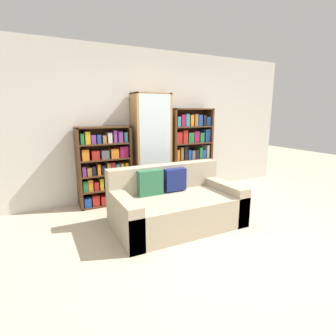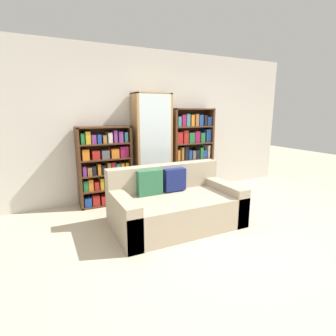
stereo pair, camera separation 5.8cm
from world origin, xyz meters
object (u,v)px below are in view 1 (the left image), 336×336
at_px(display_cabinet, 151,148).
at_px(wine_bottle, 182,195).
at_px(bookshelf_right, 190,152).
at_px(couch, 175,205).
at_px(bookshelf_left, 105,168).

height_order(display_cabinet, wine_bottle, display_cabinet).
bearing_deg(display_cabinet, bookshelf_right, 1.05).
height_order(display_cabinet, bookshelf_right, display_cabinet).
distance_m(bookshelf_right, wine_bottle, 1.02).
bearing_deg(couch, bookshelf_left, 117.61).
height_order(couch, bookshelf_left, bookshelf_left).
xyz_separation_m(couch, bookshelf_right, (1.04, 1.30, 0.52)).
bearing_deg(bookshelf_right, display_cabinet, -178.95).
height_order(couch, bookshelf_right, bookshelf_right).
height_order(bookshelf_left, display_cabinet, display_cabinet).
height_order(bookshelf_right, wine_bottle, bookshelf_right).
distance_m(couch, bookshelf_right, 1.75).
height_order(couch, display_cabinet, display_cabinet).
bearing_deg(wine_bottle, bookshelf_left, 154.47).
bearing_deg(bookshelf_left, bookshelf_right, -0.01).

